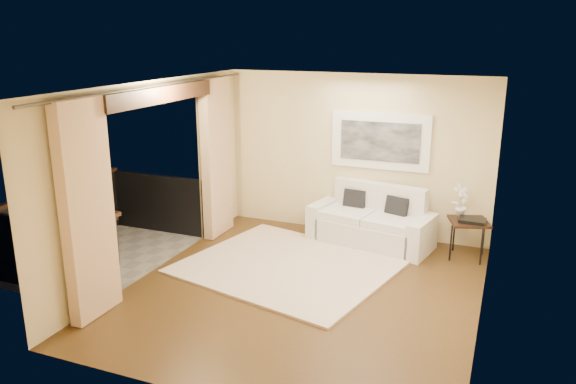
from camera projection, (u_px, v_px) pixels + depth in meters
The scene contains 18 objects.
floor at pixel (303, 290), 7.52m from camera, with size 5.00×5.00×0.00m, color #4D3416.
room_shell at pixel (157, 94), 7.59m from camera, with size 5.00×6.40×5.00m.
balcony at pixel (102, 244), 8.66m from camera, with size 1.81×2.60×1.17m.
curtains at pixel (163, 179), 7.91m from camera, with size 0.16×4.80×2.64m.
artwork at pixel (380, 141), 9.12m from camera, with size 1.62×0.07×0.92m.
rug at pixel (288, 266), 8.25m from camera, with size 2.85×2.48×0.04m, color beige.
sofa at pixel (372, 223), 9.14m from camera, with size 2.09×1.21×0.95m.
side_table at pixel (469, 224), 8.47m from camera, with size 0.69×0.69×0.60m.
tray at pixel (472, 221), 8.37m from camera, with size 0.38×0.28×0.05m, color black.
orchid at pixel (461, 201), 8.55m from camera, with size 0.27×0.19×0.52m, color white.
bistro_table at pixel (85, 220), 7.98m from camera, with size 0.83×0.83×0.84m.
balcony_chair_far at pixel (92, 215), 8.66m from camera, with size 0.45×0.46×1.05m.
balcony_chair_near at pixel (96, 228), 8.09m from camera, with size 0.49×0.49×1.04m.
ice_bucket at pixel (82, 204), 8.10m from camera, with size 0.18×0.18×0.20m, color silver.
candle at pixel (89, 210), 8.04m from camera, with size 0.06×0.06×0.07m, color red.
vase at pixel (71, 212), 7.75m from camera, with size 0.04×0.04×0.18m, color silver.
glass_a at pixel (86, 214), 7.80m from camera, with size 0.06×0.06×0.12m, color silver.
glass_b at pixel (97, 211), 7.91m from camera, with size 0.06×0.06×0.12m, color silver.
Camera 1 is at (2.38, -6.45, 3.33)m, focal length 35.00 mm.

